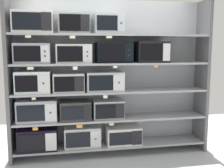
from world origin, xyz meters
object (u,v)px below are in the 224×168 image
microwave_2 (123,135)px  microwave_8 (105,81)px  microwave_12 (151,52)px  microwave_13 (33,22)px  microwave_3 (37,110)px  microwave_4 (75,110)px  microwave_9 (33,54)px  microwave_10 (74,54)px  microwave_15 (108,24)px  microwave_11 (114,53)px  microwave_1 (82,136)px  microwave_6 (33,82)px  microwave_14 (74,24)px  microwave_5 (108,109)px  microwave_0 (38,138)px  microwave_7 (69,83)px

microwave_2 → microwave_8: 0.92m
microwave_12 → microwave_13: (-1.76, 0.00, 0.42)m
microwave_3 → microwave_8: (1.01, -0.00, 0.41)m
microwave_2 → microwave_8: size_ratio=0.97×
microwave_4 → microwave_12: 1.48m
microwave_9 → microwave_10: microwave_9 is taller
microwave_13 → microwave_15: microwave_13 is taller
microwave_4 → microwave_11: microwave_11 is taller
microwave_1 → microwave_15: 1.76m
microwave_4 → microwave_12: microwave_12 is taller
microwave_4 → microwave_9: 1.05m
microwave_2 → microwave_6: microwave_6 is taller
microwave_14 → microwave_13: bearing=180.0°
microwave_5 → microwave_8: 0.44m
microwave_8 → microwave_1: bearing=180.0°
microwave_9 → microwave_10: (0.59, -0.00, -0.00)m
microwave_4 → microwave_6: bearing=180.0°
microwave_1 → microwave_2: size_ratio=1.02×
microwave_11 → microwave_14: (-0.60, 0.00, 0.42)m
microwave_0 → microwave_14: bearing=-0.0°
microwave_9 → microwave_14: size_ratio=1.13×
microwave_10 → microwave_11: size_ratio=0.96×
microwave_10 → microwave_15: 0.68m
microwave_11 → microwave_13: size_ratio=0.98×
microwave_9 → microwave_10: bearing=-0.0°
microwave_5 → microwave_6: microwave_6 is taller
microwave_3 → microwave_13: 1.28m
microwave_2 → microwave_6: bearing=180.0°
microwave_3 → microwave_8: 1.09m
microwave_8 → microwave_4: bearing=180.0°
microwave_1 → microwave_14: 1.71m
microwave_9 → microwave_13: 0.44m
microwave_13 → microwave_5: bearing=-0.0°
microwave_3 → microwave_0: bearing=-174.5°
microwave_3 → microwave_10: 1.00m
microwave_9 → microwave_11: bearing=-0.0°
microwave_2 → microwave_8: (-0.29, -0.00, 0.87)m
microwave_3 → microwave_6: (-0.04, -0.00, 0.43)m
microwave_7 → microwave_15: size_ratio=1.06×
microwave_9 → microwave_15: microwave_15 is taller
microwave_1 → microwave_13: bearing=-180.0°
microwave_0 → microwave_8: size_ratio=1.02×
microwave_6 → microwave_11: microwave_11 is taller
microwave_7 → microwave_13: (-0.48, 0.00, 0.88)m
microwave_10 → microwave_15: size_ratio=1.21×
microwave_5 → microwave_12: microwave_12 is taller
microwave_5 → microwave_11: microwave_11 is taller
microwave_0 → microwave_12: size_ratio=1.16×
microwave_6 → microwave_10: (0.60, -0.00, 0.41)m
microwave_4 → microwave_11: 1.06m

